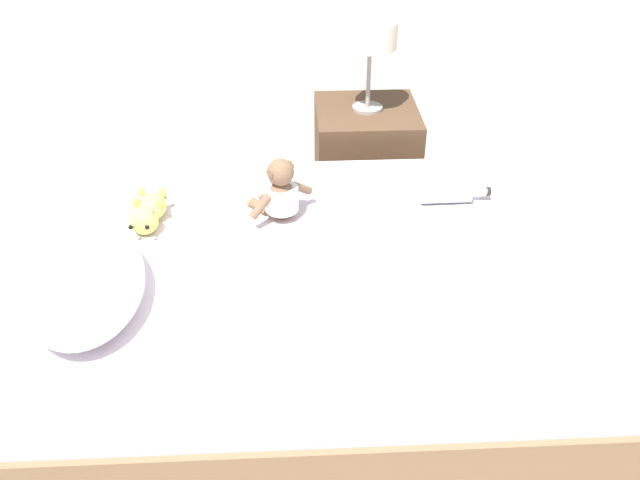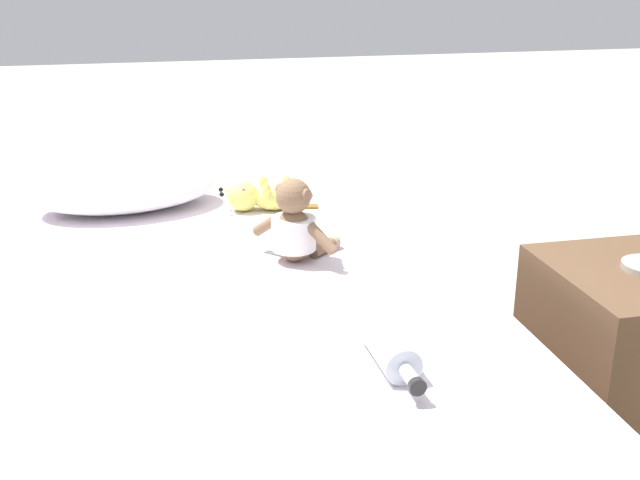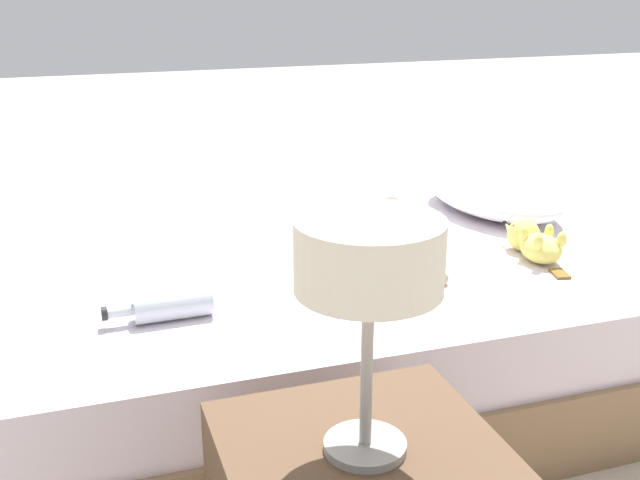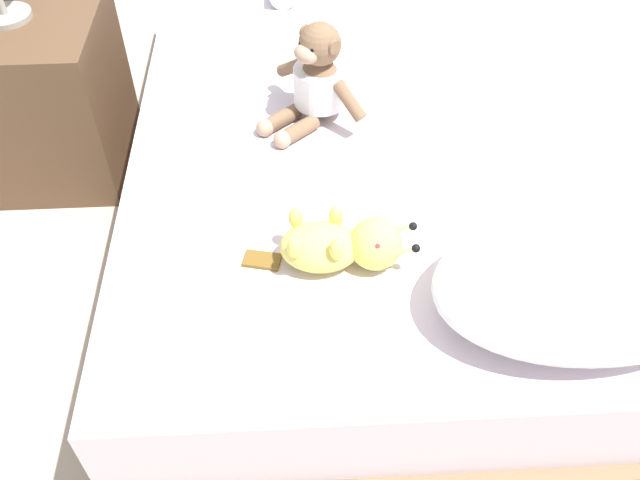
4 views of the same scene
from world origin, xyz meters
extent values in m
plane|color=#B7A893|center=(0.00, 0.00, 0.00)|extent=(16.00, 16.00, 0.00)
cube|color=#846647|center=(0.00, 0.00, 0.12)|extent=(1.36, 1.94, 0.23)
cube|color=silver|center=(0.00, 0.00, 0.33)|extent=(1.32, 1.88, 0.19)
ellipsoid|color=white|center=(-0.22, 0.72, 0.49)|extent=(0.64, 0.44, 0.13)
ellipsoid|color=brown|center=(0.23, 0.13, 0.50)|extent=(0.15, 0.15, 0.15)
cylinder|color=white|center=(0.23, 0.13, 0.51)|extent=(0.17, 0.17, 0.09)
sphere|color=brown|center=(0.23, 0.13, 0.61)|extent=(0.10, 0.10, 0.10)
ellipsoid|color=tan|center=(0.26, 0.15, 0.61)|extent=(0.08, 0.08, 0.04)
sphere|color=black|center=(0.25, 0.16, 0.62)|extent=(0.01, 0.01, 0.01)
sphere|color=black|center=(0.27, 0.14, 0.62)|extent=(0.01, 0.01, 0.01)
cylinder|color=brown|center=(0.20, 0.16, 0.63)|extent=(0.03, 0.03, 0.03)
cylinder|color=brown|center=(0.26, 0.09, 0.63)|extent=(0.03, 0.03, 0.03)
cylinder|color=brown|center=(0.17, 0.20, 0.51)|extent=(0.08, 0.09, 0.08)
cylinder|color=brown|center=(0.29, 0.05, 0.51)|extent=(0.08, 0.09, 0.08)
cylinder|color=brown|center=(0.28, 0.21, 0.45)|extent=(0.10, 0.09, 0.04)
cylinder|color=brown|center=(0.32, 0.16, 0.45)|extent=(0.10, 0.09, 0.04)
sphere|color=tan|center=(0.32, 0.24, 0.45)|extent=(0.04, 0.04, 0.04)
sphere|color=tan|center=(0.36, 0.20, 0.45)|extent=(0.04, 0.04, 0.04)
ellipsoid|color=#EAE066|center=(0.25, 0.60, 0.47)|extent=(0.16, 0.12, 0.08)
sphere|color=#EAE066|center=(0.15, 0.60, 0.48)|extent=(0.10, 0.10, 0.10)
cone|color=#EAE066|center=(0.11, 0.58, 0.49)|extent=(0.06, 0.03, 0.05)
sphere|color=black|center=(0.08, 0.58, 0.50)|extent=(0.02, 0.02, 0.02)
cone|color=#EAE066|center=(0.11, 0.64, 0.49)|extent=(0.06, 0.03, 0.05)
sphere|color=black|center=(0.08, 0.64, 0.50)|extent=(0.02, 0.02, 0.02)
sphere|color=red|center=(0.15, 0.57, 0.51)|extent=(0.02, 0.02, 0.02)
sphere|color=red|center=(0.15, 0.63, 0.51)|extent=(0.02, 0.02, 0.02)
ellipsoid|color=#EAE066|center=(0.22, 0.56, 0.51)|extent=(0.03, 0.03, 0.05)
ellipsoid|color=#EAE066|center=(0.23, 0.64, 0.51)|extent=(0.03, 0.03, 0.05)
ellipsoid|color=#EAE066|center=(0.30, 0.56, 0.51)|extent=(0.03, 0.03, 0.05)
ellipsoid|color=#EAE066|center=(0.30, 0.63, 0.51)|extent=(0.03, 0.03, 0.05)
cube|color=brown|center=(0.36, 0.59, 0.43)|extent=(0.08, 0.05, 0.01)
cylinder|color=silver|center=(0.31, -0.49, 0.47)|extent=(0.08, 0.19, 0.08)
cylinder|color=silver|center=(0.31, -0.61, 0.47)|extent=(0.03, 0.06, 0.03)
cylinder|color=black|center=(0.31, -0.65, 0.47)|extent=(0.03, 0.01, 0.03)
cylinder|color=gray|center=(1.05, -0.27, 0.49)|extent=(0.14, 0.14, 0.01)
cylinder|color=gray|center=(1.05, -0.27, 0.64)|extent=(0.02, 0.02, 0.27)
cylinder|color=beige|center=(1.05, -0.27, 0.83)|extent=(0.23, 0.23, 0.11)
camera|label=1|loc=(-1.89, 0.10, 1.75)|focal=38.46mm
camera|label=2|loc=(-0.15, -1.86, 1.22)|focal=44.18mm
camera|label=3|loc=(2.09, -0.70, 1.25)|focal=43.77mm
camera|label=4|loc=(0.30, 1.45, 1.38)|focal=37.59mm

